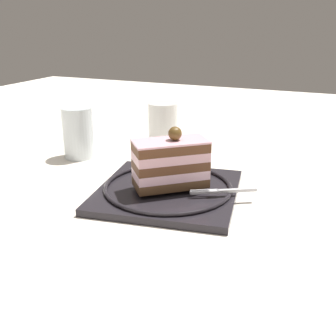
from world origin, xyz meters
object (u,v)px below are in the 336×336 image
Objects in this scene: dessert_plate at (168,190)px; cake_slice at (171,163)px; whipped_cream_dollop at (151,157)px; drink_glass_near at (79,135)px; drink_glass_far at (163,126)px; fork at (222,191)px.

cake_slice reaches higher than dessert_plate.
whipped_cream_dollop is at bearing -135.13° from dessert_plate.
cake_slice is at bearing 45.95° from whipped_cream_dollop.
drink_glass_near is (-0.05, -0.20, 0.01)m from whipped_cream_dollop.
whipped_cream_dollop is 0.40× the size of drink_glass_near.
drink_glass_far is (-0.22, -0.07, 0.00)m from whipped_cream_dollop.
cake_slice reaches higher than drink_glass_far.
whipped_cream_dollop reaches higher than fork.
drink_glass_near is (-0.12, -0.27, -0.01)m from cake_slice.
fork is 0.36m from drink_glass_far.
drink_glass_near is at bearing -107.30° from fork.
drink_glass_near is at bearing -36.47° from drink_glass_far.
drink_glass_near is at bearing -104.87° from whipped_cream_dollop.
whipped_cream_dollop is 0.17m from fork.
cake_slice is 0.09m from whipped_cream_dollop.
drink_glass_near reaches higher than whipped_cream_dollop.
fork is 0.37m from drink_glass_near.
drink_glass_near is 1.12× the size of drink_glass_far.
dessert_plate is 0.10m from fork.
drink_glass_far is at bearing 143.53° from drink_glass_near.
drink_glass_near is at bearing -113.51° from dessert_plate.
cake_slice is 1.19× the size of drink_glass_near.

